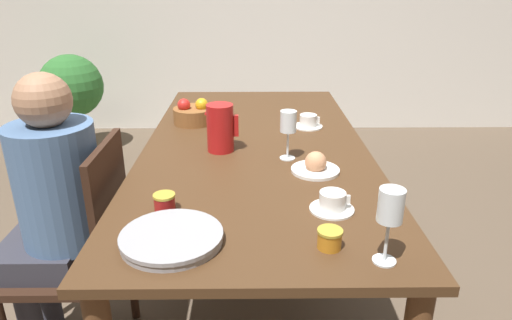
{
  "coord_description": "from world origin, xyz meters",
  "views": [
    {
      "loc": [
        -0.02,
        -1.85,
        1.46
      ],
      "look_at": [
        0.0,
        -0.29,
        0.83
      ],
      "focal_mm": 32.0,
      "sensor_mm": 36.0,
      "label": 1
    }
  ],
  "objects_px": {
    "wine_glass_water": "(288,124)",
    "serving_tray": "(172,238)",
    "chair_person_side": "(84,251)",
    "potted_plant": "(72,89)",
    "bread_plate": "(315,166)",
    "wine_glass_juice": "(390,210)",
    "teacup_across": "(308,122)",
    "jam_jar_amber": "(330,238)",
    "red_pitcher": "(220,128)",
    "fruit_bowl": "(193,114)",
    "person_seated": "(53,202)",
    "teacup_near_person": "(332,203)",
    "jam_jar_red": "(165,201)"
  },
  "relations": [
    {
      "from": "wine_glass_water",
      "to": "potted_plant",
      "type": "xyz_separation_m",
      "value": [
        -1.68,
        2.17,
        -0.37
      ]
    },
    {
      "from": "bread_plate",
      "to": "potted_plant",
      "type": "bearing_deg",
      "value": 127.71
    },
    {
      "from": "wine_glass_water",
      "to": "jam_jar_amber",
      "type": "bearing_deg",
      "value": -84.24
    },
    {
      "from": "jam_jar_red",
      "to": "fruit_bowl",
      "type": "xyz_separation_m",
      "value": [
        -0.01,
        0.91,
        0.02
      ]
    },
    {
      "from": "red_pitcher",
      "to": "wine_glass_water",
      "type": "bearing_deg",
      "value": -19.35
    },
    {
      "from": "person_seated",
      "to": "potted_plant",
      "type": "bearing_deg",
      "value": 18.84
    },
    {
      "from": "wine_glass_water",
      "to": "red_pitcher",
      "type": "bearing_deg",
      "value": 160.65
    },
    {
      "from": "person_seated",
      "to": "serving_tray",
      "type": "height_order",
      "value": "person_seated"
    },
    {
      "from": "chair_person_side",
      "to": "serving_tray",
      "type": "bearing_deg",
      "value": -134.5
    },
    {
      "from": "chair_person_side",
      "to": "jam_jar_amber",
      "type": "height_order",
      "value": "chair_person_side"
    },
    {
      "from": "potted_plant",
      "to": "chair_person_side",
      "type": "bearing_deg",
      "value": -69.3
    },
    {
      "from": "potted_plant",
      "to": "serving_tray",
      "type": "bearing_deg",
      "value": -64.67
    },
    {
      "from": "serving_tray",
      "to": "jam_jar_red",
      "type": "bearing_deg",
      "value": 105.2
    },
    {
      "from": "red_pitcher",
      "to": "bread_plate",
      "type": "bearing_deg",
      "value": -31.71
    },
    {
      "from": "wine_glass_water",
      "to": "serving_tray",
      "type": "xyz_separation_m",
      "value": [
        -0.36,
        -0.62,
        -0.13
      ]
    },
    {
      "from": "potted_plant",
      "to": "bread_plate",
      "type": "bearing_deg",
      "value": -52.29
    },
    {
      "from": "teacup_across",
      "to": "potted_plant",
      "type": "relative_size",
      "value": 0.17
    },
    {
      "from": "red_pitcher",
      "to": "wine_glass_juice",
      "type": "xyz_separation_m",
      "value": [
        0.47,
        -0.81,
        0.05
      ]
    },
    {
      "from": "chair_person_side",
      "to": "teacup_across",
      "type": "relative_size",
      "value": 6.49
    },
    {
      "from": "jam_jar_amber",
      "to": "potted_plant",
      "type": "bearing_deg",
      "value": 121.86
    },
    {
      "from": "teacup_across",
      "to": "bread_plate",
      "type": "xyz_separation_m",
      "value": [
        -0.04,
        -0.54,
        -0.0
      ]
    },
    {
      "from": "wine_glass_water",
      "to": "teacup_across",
      "type": "relative_size",
      "value": 1.41
    },
    {
      "from": "chair_person_side",
      "to": "jam_jar_red",
      "type": "distance_m",
      "value": 0.55
    },
    {
      "from": "chair_person_side",
      "to": "teacup_across",
      "type": "xyz_separation_m",
      "value": [
        0.92,
        0.61,
        0.32
      ]
    },
    {
      "from": "wine_glass_juice",
      "to": "teacup_across",
      "type": "bearing_deg",
      "value": 93.34
    },
    {
      "from": "wine_glass_water",
      "to": "jam_jar_amber",
      "type": "relative_size",
      "value": 2.87
    },
    {
      "from": "jam_jar_red",
      "to": "potted_plant",
      "type": "distance_m",
      "value": 2.9
    },
    {
      "from": "wine_glass_water",
      "to": "bread_plate",
      "type": "distance_m",
      "value": 0.2
    },
    {
      "from": "serving_tray",
      "to": "jam_jar_red",
      "type": "xyz_separation_m",
      "value": [
        -0.05,
        0.19,
        0.02
      ]
    },
    {
      "from": "person_seated",
      "to": "jam_jar_amber",
      "type": "height_order",
      "value": "person_seated"
    },
    {
      "from": "red_pitcher",
      "to": "jam_jar_red",
      "type": "distance_m",
      "value": 0.55
    },
    {
      "from": "fruit_bowl",
      "to": "wine_glass_water",
      "type": "bearing_deg",
      "value": -48.03
    },
    {
      "from": "teacup_near_person",
      "to": "serving_tray",
      "type": "height_order",
      "value": "teacup_near_person"
    },
    {
      "from": "teacup_across",
      "to": "fruit_bowl",
      "type": "height_order",
      "value": "fruit_bowl"
    },
    {
      "from": "teacup_across",
      "to": "bread_plate",
      "type": "distance_m",
      "value": 0.54
    },
    {
      "from": "person_seated",
      "to": "red_pitcher",
      "type": "bearing_deg",
      "value": -64.38
    },
    {
      "from": "fruit_bowl",
      "to": "teacup_near_person",
      "type": "bearing_deg",
      "value": -59.47
    },
    {
      "from": "chair_person_side",
      "to": "fruit_bowl",
      "type": "height_order",
      "value": "chair_person_side"
    },
    {
      "from": "serving_tray",
      "to": "teacup_near_person",
      "type": "bearing_deg",
      "value": 21.24
    },
    {
      "from": "chair_person_side",
      "to": "potted_plant",
      "type": "relative_size",
      "value": 1.08
    },
    {
      "from": "red_pitcher",
      "to": "wine_glass_water",
      "type": "distance_m",
      "value": 0.29
    },
    {
      "from": "fruit_bowl",
      "to": "potted_plant",
      "type": "relative_size",
      "value": 0.23
    },
    {
      "from": "wine_glass_juice",
      "to": "potted_plant",
      "type": "xyz_separation_m",
      "value": [
        -1.88,
        2.88,
        -0.38
      ]
    },
    {
      "from": "wine_glass_juice",
      "to": "serving_tray",
      "type": "bearing_deg",
      "value": 170.46
    },
    {
      "from": "chair_person_side",
      "to": "red_pitcher",
      "type": "xyz_separation_m",
      "value": [
        0.52,
        0.3,
        0.4
      ]
    },
    {
      "from": "wine_glass_water",
      "to": "wine_glass_juice",
      "type": "distance_m",
      "value": 0.74
    },
    {
      "from": "wine_glass_water",
      "to": "jam_jar_red",
      "type": "bearing_deg",
      "value": -134.2
    },
    {
      "from": "bread_plate",
      "to": "potted_plant",
      "type": "distance_m",
      "value": 2.92
    },
    {
      "from": "teacup_across",
      "to": "jam_jar_red",
      "type": "distance_m",
      "value": 1.0
    },
    {
      "from": "fruit_bowl",
      "to": "serving_tray",
      "type": "bearing_deg",
      "value": -86.55
    }
  ]
}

